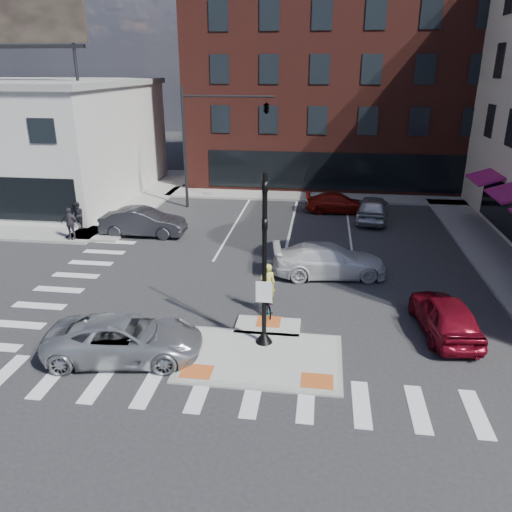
# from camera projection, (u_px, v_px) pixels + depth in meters

# --- Properties ---
(ground) EXTENTS (120.00, 120.00, 0.00)m
(ground) POSITION_uv_depth(u_px,v_px,m) (263.00, 351.00, 17.20)
(ground) COLOR #28282B
(ground) RESTS_ON ground
(refuge_island) EXTENTS (5.40, 4.65, 0.13)m
(refuge_island) POSITION_uv_depth(u_px,v_px,m) (262.00, 353.00, 16.94)
(refuge_island) COLOR gray
(refuge_island) RESTS_ON ground
(sidewalk_nw) EXTENTS (23.50, 20.50, 0.15)m
(sidewalk_nw) POSITION_uv_depth(u_px,v_px,m) (43.00, 212.00, 33.43)
(sidewalk_nw) COLOR gray
(sidewalk_nw) RESTS_ON ground
(sidewalk_e) EXTENTS (3.00, 24.00, 0.15)m
(sidewalk_e) POSITION_uv_depth(u_px,v_px,m) (500.00, 260.00, 25.08)
(sidewalk_e) COLOR gray
(sidewalk_e) RESTS_ON ground
(sidewalk_n) EXTENTS (26.00, 3.00, 0.15)m
(sidewalk_n) POSITION_uv_depth(u_px,v_px,m) (338.00, 197.00, 37.17)
(sidewalk_n) COLOR gray
(sidewalk_n) RESTS_ON ground
(building_nw) EXTENTS (20.40, 16.40, 14.40)m
(building_nw) POSITION_uv_depth(u_px,v_px,m) (2.00, 138.00, 36.96)
(building_nw) COLOR beige
(building_nw) RESTS_ON ground
(building_n) EXTENTS (24.40, 18.40, 15.50)m
(building_n) POSITION_uv_depth(u_px,v_px,m) (341.00, 83.00, 43.68)
(building_n) COLOR #511F19
(building_n) RESTS_ON ground
(building_far_left) EXTENTS (10.00, 12.00, 10.00)m
(building_far_left) POSITION_uv_depth(u_px,v_px,m) (281.00, 101.00, 64.08)
(building_far_left) COLOR slate
(building_far_left) RESTS_ON ground
(building_far_right) EXTENTS (12.00, 12.00, 12.00)m
(building_far_right) POSITION_uv_depth(u_px,v_px,m) (384.00, 93.00, 63.95)
(building_far_right) COLOR brown
(building_far_right) RESTS_ON ground
(signal_pole) EXTENTS (0.60, 0.60, 5.98)m
(signal_pole) POSITION_uv_depth(u_px,v_px,m) (264.00, 284.00, 16.73)
(signal_pole) COLOR black
(signal_pole) RESTS_ON refuge_island
(mast_arm_signal) EXTENTS (6.10, 2.24, 8.00)m
(mast_arm_signal) POSITION_uv_depth(u_px,v_px,m) (244.00, 116.00, 32.10)
(mast_arm_signal) COLOR black
(mast_arm_signal) RESTS_ON ground
(silver_suv) EXTENTS (5.43, 3.08, 1.43)m
(silver_suv) POSITION_uv_depth(u_px,v_px,m) (125.00, 338.00, 16.58)
(silver_suv) COLOR #B7BABF
(silver_suv) RESTS_ON ground
(red_sedan) EXTENTS (2.18, 4.46, 1.47)m
(red_sedan) POSITION_uv_depth(u_px,v_px,m) (445.00, 315.00, 18.10)
(red_sedan) COLOR maroon
(red_sedan) RESTS_ON ground
(white_pickup) EXTENTS (5.49, 2.85, 1.52)m
(white_pickup) POSITION_uv_depth(u_px,v_px,m) (329.00, 260.00, 23.13)
(white_pickup) COLOR white
(white_pickup) RESTS_ON ground
(bg_car_dark) EXTENTS (4.86, 1.76, 1.59)m
(bg_car_dark) POSITION_uv_depth(u_px,v_px,m) (143.00, 222.00, 28.70)
(bg_car_dark) COLOR #28282D
(bg_car_dark) RESTS_ON ground
(bg_car_silver) EXTENTS (2.53, 4.93, 1.61)m
(bg_car_silver) POSITION_uv_depth(u_px,v_px,m) (373.00, 208.00, 31.51)
(bg_car_silver) COLOR #B7B8BF
(bg_car_silver) RESTS_ON ground
(bg_car_red) EXTENTS (4.44, 1.95, 1.27)m
(bg_car_red) POSITION_uv_depth(u_px,v_px,m) (339.00, 203.00, 33.30)
(bg_car_red) COLOR maroon
(bg_car_red) RESTS_ON ground
(cyclist) EXTENTS (0.95, 1.75, 2.12)m
(cyclist) POSITION_uv_depth(u_px,v_px,m) (267.00, 297.00, 19.56)
(cyclist) COLOR #3F3F44
(cyclist) RESTS_ON ground
(pedestrian_a) EXTENTS (1.00, 0.98, 1.62)m
(pedestrian_a) POSITION_uv_depth(u_px,v_px,m) (78.00, 216.00, 29.37)
(pedestrian_a) COLOR black
(pedestrian_a) RESTS_ON sidewalk_nw
(pedestrian_b) EXTENTS (1.09, 0.53, 1.80)m
(pedestrian_b) POSITION_uv_depth(u_px,v_px,m) (70.00, 223.00, 27.59)
(pedestrian_b) COLOR #39323D
(pedestrian_b) RESTS_ON sidewalk_nw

